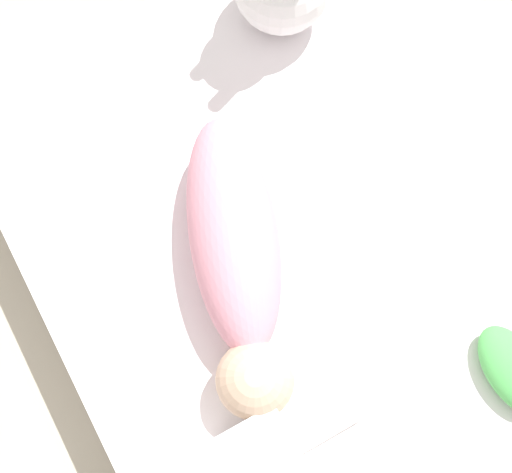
% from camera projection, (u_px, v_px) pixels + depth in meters
% --- Properties ---
extents(ground_plane, '(12.00, 12.00, 0.00)m').
position_uv_depth(ground_plane, '(275.00, 266.00, 1.52)').
color(ground_plane, '#B2A893').
extents(bed_mattress, '(1.17, 0.89, 0.19)m').
position_uv_depth(bed_mattress, '(276.00, 255.00, 1.43)').
color(bed_mattress, white).
rests_on(bed_mattress, ground_plane).
extents(burp_cloth, '(0.18, 0.18, 0.02)m').
position_uv_depth(burp_cloth, '(292.00, 398.00, 1.25)').
color(burp_cloth, white).
rests_on(burp_cloth, bed_mattress).
extents(swaddled_baby, '(0.55, 0.31, 0.16)m').
position_uv_depth(swaddled_baby, '(237.00, 259.00, 1.25)').
color(swaddled_baby, pink).
rests_on(swaddled_baby, bed_mattress).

